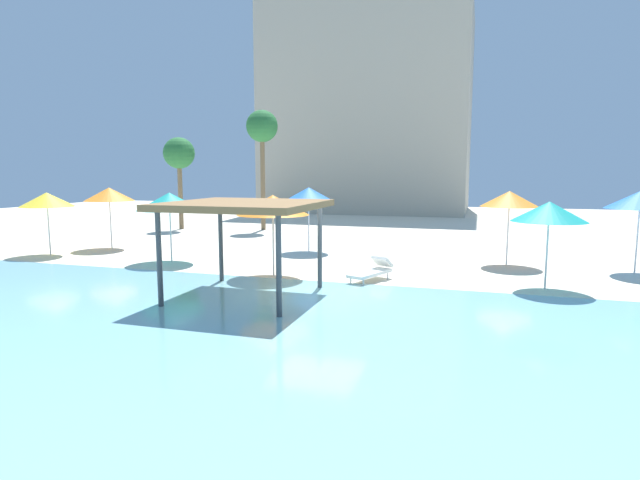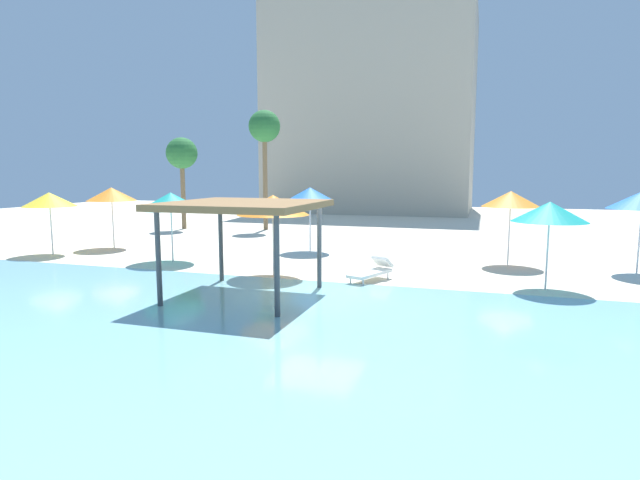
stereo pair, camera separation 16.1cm
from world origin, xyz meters
TOP-DOWN VIEW (x-y plane):
  - ground_plane at (0.00, 0.00)m, footprint 80.00×80.00m
  - lagoon_water at (0.00, -5.25)m, footprint 44.00×13.50m
  - shade_pavilion at (-1.76, -1.02)m, footprint 4.01×4.01m
  - beach_umbrella_yellow_1 at (-13.03, 3.39)m, footprint 2.17×2.17m
  - beach_umbrella_orange_2 at (-11.83, 5.77)m, footprint 2.22×2.22m
  - beach_umbrella_orange_3 at (5.48, 6.65)m, footprint 2.13×2.13m
  - beach_umbrella_blue_4 at (-2.79, 7.61)m, footprint 2.14×2.14m
  - beach_umbrella_teal_5 at (-7.07, 3.38)m, footprint 2.50×2.50m
  - beach_umbrella_teal_6 at (6.40, 2.63)m, footprint 2.18×2.18m
  - beach_umbrella_orange_7 at (-2.17, 1.97)m, footprint 2.44×2.44m
  - lounge_chair_1 at (1.18, 2.28)m, footprint 1.26×1.98m
  - palm_tree_0 at (-8.17, 14.94)m, footprint 1.90×1.90m
  - palm_tree_1 at (-13.21, 13.83)m, footprint 1.90×1.90m
  - hotel_block_0 at (-5.36, 32.95)m, footprint 17.46×11.98m

SIDE VIEW (x-z plane):
  - ground_plane at x=0.00m, z-range 0.00..0.00m
  - lagoon_water at x=0.00m, z-range 0.00..0.04m
  - lounge_chair_1 at x=1.18m, z-range -0.04..0.70m
  - beach_umbrella_teal_6 at x=6.40m, z-range 1.02..3.66m
  - beach_umbrella_yellow_1 at x=-13.03m, z-range 1.02..3.68m
  - beach_umbrella_teal_5 at x=-7.07m, z-range 1.01..3.74m
  - beach_umbrella_orange_7 at x=-2.17m, z-range 1.04..3.79m
  - beach_umbrella_orange_2 at x=-11.83m, z-range 1.09..3.90m
  - beach_umbrella_orange_3 at x=5.48m, z-range 1.10..3.91m
  - shade_pavilion at x=-1.76m, z-range 1.17..3.87m
  - beach_umbrella_blue_4 at x=-2.79m, z-range 1.12..3.96m
  - palm_tree_1 at x=-13.21m, z-range 1.73..7.34m
  - palm_tree_0 at x=-8.17m, z-range 2.43..9.61m
  - hotel_block_0 at x=-5.36m, z-range 0.00..17.58m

